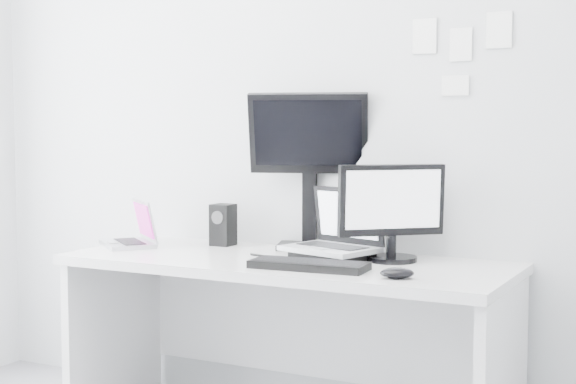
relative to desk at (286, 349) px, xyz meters
name	(u,v)px	position (x,y,z in m)	size (l,w,h in m)	color
back_wall	(324,105)	(0.00, 0.35, 0.99)	(3.60, 3.60, 0.00)	silver
desk	(286,349)	(0.00, 0.00, 0.00)	(1.80, 0.70, 0.73)	silver
macbook	(127,222)	(-0.79, 0.00, 0.47)	(0.28, 0.21, 0.21)	#B1B1B5
speaker	(223,225)	(-0.43, 0.21, 0.46)	(0.09, 0.09, 0.18)	black
dell_laptop	(330,223)	(0.15, 0.09, 0.51)	(0.35, 0.27, 0.29)	#9EA1A4
rear_monitor	(309,169)	(-0.04, 0.30, 0.71)	(0.51, 0.18, 0.69)	black
samsung_monitor	(392,211)	(0.40, 0.14, 0.56)	(0.43, 0.20, 0.39)	black
keyboard	(309,265)	(0.19, -0.18, 0.38)	(0.44, 0.16, 0.03)	black
mouse	(397,273)	(0.55, -0.21, 0.38)	(0.12, 0.08, 0.04)	black
wall_note_0	(424,36)	(0.45, 0.34, 1.26)	(0.10, 0.00, 0.14)	white
wall_note_1	(461,45)	(0.60, 0.34, 1.22)	(0.09, 0.00, 0.13)	white
wall_note_2	(499,30)	(0.75, 0.34, 1.26)	(0.10, 0.00, 0.14)	white
wall_note_3	(455,85)	(0.58, 0.34, 1.05)	(0.11, 0.00, 0.08)	white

